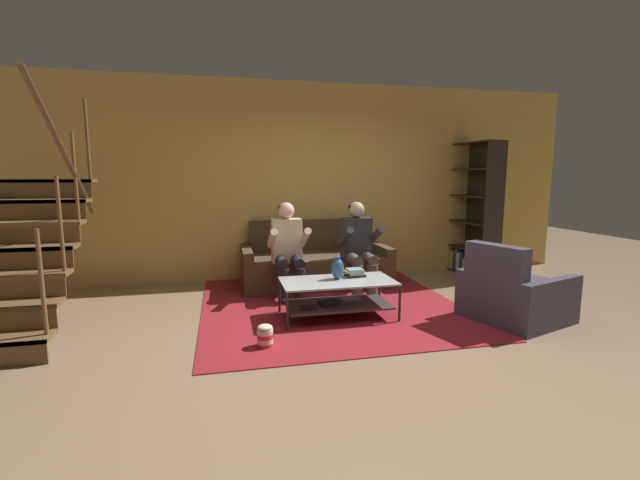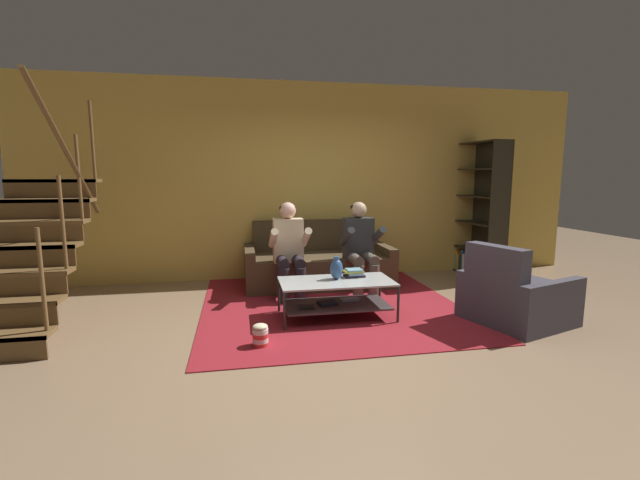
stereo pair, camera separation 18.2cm
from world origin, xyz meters
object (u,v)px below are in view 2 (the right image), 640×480
object	(u,v)px
coffee_table	(336,293)
armchair	(515,297)
couch	(317,264)
person_seated_left	(289,246)
person_seated_right	(360,244)
bookshelf	(481,224)
popcorn_tub	(260,335)
book_stack	(354,273)
vase	(336,269)

from	to	relation	value
coffee_table	armchair	distance (m)	1.90
couch	coffee_table	bearing A→B (deg)	-92.74
person_seated_left	person_seated_right	distance (m)	0.94
person_seated_right	coffee_table	bearing A→B (deg)	-120.42
bookshelf	popcorn_tub	size ratio (longest dim) A/B	9.60
person_seated_left	book_stack	xyz separation A→B (m)	(0.64, -0.79, -0.20)
person_seated_right	person_seated_left	bearing A→B (deg)	179.97
vase	book_stack	size ratio (longest dim) A/B	1.08
vase	bookshelf	world-z (taller)	bookshelf
armchair	coffee_table	bearing A→B (deg)	164.75
book_stack	couch	bearing A→B (deg)	97.07
person_seated_right	coffee_table	xyz separation A→B (m)	(-0.54, -0.92, -0.38)
popcorn_tub	person_seated_right	bearing A→B (deg)	48.57
couch	coffee_table	xyz separation A→B (m)	(-0.07, -1.50, -0.01)
vase	book_stack	world-z (taller)	vase
vase	armchair	size ratio (longest dim) A/B	0.22
person_seated_left	vase	xyz separation A→B (m)	(0.42, -0.86, -0.12)
person_seated_right	book_stack	world-z (taller)	person_seated_right
couch	book_stack	size ratio (longest dim) A/B	8.75
vase	person_seated_right	bearing A→B (deg)	58.79
couch	vase	bearing A→B (deg)	-92.00
person_seated_left	coffee_table	distance (m)	1.08
coffee_table	vase	world-z (taller)	vase
couch	person_seated_left	size ratio (longest dim) A/B	1.69
person_seated_right	vase	xyz separation A→B (m)	(-0.52, -0.86, -0.12)
book_stack	coffee_table	bearing A→B (deg)	-151.37
person_seated_left	book_stack	bearing A→B (deg)	-51.04
bookshelf	couch	bearing A→B (deg)	-178.15
vase	person_seated_left	bearing A→B (deg)	116.04
coffee_table	popcorn_tub	world-z (taller)	coffee_table
bookshelf	coffee_table	bearing A→B (deg)	-149.25
armchair	popcorn_tub	distance (m)	2.69
popcorn_tub	coffee_table	bearing A→B (deg)	37.64
coffee_table	bookshelf	distance (m)	3.14
person_seated_right	vase	distance (m)	1.01
couch	coffee_table	distance (m)	1.50
coffee_table	armchair	size ratio (longest dim) A/B	1.08
book_stack	vase	bearing A→B (deg)	-162.82
vase	armchair	bearing A→B (deg)	-17.28
person_seated_left	popcorn_tub	world-z (taller)	person_seated_left
vase	bookshelf	size ratio (longest dim) A/B	0.12
coffee_table	book_stack	xyz separation A→B (m)	(0.24, 0.13, 0.18)
person_seated_right	popcorn_tub	bearing A→B (deg)	-131.43
person_seated_left	vase	world-z (taller)	person_seated_left
vase	bookshelf	distance (m)	3.06
person_seated_left	book_stack	size ratio (longest dim) A/B	5.16
person_seated_right	armchair	size ratio (longest dim) A/B	1.06
coffee_table	bookshelf	bearing A→B (deg)	30.75
person_seated_left	person_seated_right	xyz separation A→B (m)	(0.94, -0.00, -0.00)
coffee_table	person_seated_left	bearing A→B (deg)	113.34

